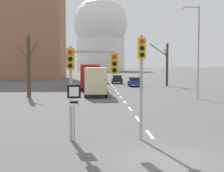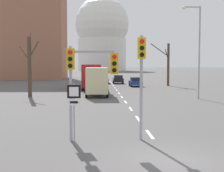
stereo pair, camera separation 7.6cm
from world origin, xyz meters
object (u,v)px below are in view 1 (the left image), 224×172
(traffic_signal_centre_tall, at_px, (141,67))
(city_bus, at_px, (91,75))
(delivery_truck, at_px, (96,80))
(sedan_mid_centre, at_px, (117,79))
(street_lamp_right, at_px, (196,44))
(sedan_near_right, at_px, (96,75))
(traffic_signal_near_left, at_px, (87,70))
(sedan_far_left, at_px, (103,79))
(sedan_near_left, at_px, (134,82))
(route_sign_post, at_px, (74,102))

(traffic_signal_centre_tall, height_order, city_bus, traffic_signal_centre_tall)
(delivery_truck, bearing_deg, sedan_mid_centre, 80.16)
(street_lamp_right, bearing_deg, sedan_near_right, 100.89)
(city_bus, bearing_deg, sedan_near_right, 88.74)
(traffic_signal_near_left, height_order, city_bus, traffic_signal_near_left)
(sedan_near_right, bearing_deg, traffic_signal_near_left, -90.42)
(sedan_far_left, bearing_deg, city_bus, -98.91)
(sedan_near_left, distance_m, delivery_truck, 15.83)
(traffic_signal_near_left, distance_m, traffic_signal_centre_tall, 2.49)
(route_sign_post, distance_m, sedan_near_left, 36.15)
(route_sign_post, distance_m, sedan_far_left, 43.52)
(street_lamp_right, height_order, sedan_near_right, street_lamp_right)
(route_sign_post, height_order, city_bus, city_bus)
(street_lamp_right, xyz_separation_m, sedan_near_left, (-3.83, 18.55, -4.81))
(traffic_signal_centre_tall, bearing_deg, street_lamp_right, 64.78)
(traffic_signal_centre_tall, height_order, sedan_near_left, traffic_signal_centre_tall)
(sedan_mid_centre, bearing_deg, traffic_signal_near_left, -95.65)
(street_lamp_right, relative_size, city_bus, 0.86)
(sedan_near_left, height_order, city_bus, city_bus)
(sedan_near_right, xyz_separation_m, delivery_truck, (-0.09, -47.30, 0.89))
(traffic_signal_near_left, bearing_deg, city_bus, 90.60)
(sedan_mid_centre, xyz_separation_m, city_bus, (-4.55, -11.90, 1.26))
(traffic_signal_centre_tall, bearing_deg, sedan_near_right, 91.68)
(sedan_mid_centre, height_order, delivery_truck, delivery_truck)
(traffic_signal_centre_tall, relative_size, city_bus, 0.44)
(sedan_far_left, bearing_deg, sedan_mid_centre, -11.91)
(traffic_signal_centre_tall, distance_m, sedan_far_left, 43.38)
(traffic_signal_centre_tall, height_order, sedan_far_left, traffic_signal_centre_tall)
(route_sign_post, xyz_separation_m, city_bus, (0.24, 31.01, 0.27))
(route_sign_post, bearing_deg, traffic_signal_near_left, 14.83)
(sedan_near_left, relative_size, sedan_near_right, 1.09)
(sedan_far_left, bearing_deg, delivery_truck, -93.09)
(street_lamp_right, bearing_deg, route_sign_post, -122.92)
(sedan_near_right, bearing_deg, route_sign_post, -90.89)
(sedan_near_right, distance_m, sedan_mid_centre, 25.53)
(sedan_near_right, distance_m, sedan_far_left, 24.74)
(street_lamp_right, distance_m, sedan_near_right, 52.44)
(sedan_near_left, bearing_deg, sedan_near_right, 100.46)
(traffic_signal_centre_tall, xyz_separation_m, sedan_far_left, (-0.86, 43.29, -2.55))
(sedan_near_left, xyz_separation_m, sedan_near_right, (-6.04, 32.73, 0.06))
(route_sign_post, bearing_deg, sedan_near_right, 89.11)
(traffic_signal_centre_tall, distance_m, sedan_near_left, 35.60)
(street_lamp_right, bearing_deg, sedan_near_left, 101.66)
(sedan_near_left, bearing_deg, delivery_truck, -112.83)
(traffic_signal_near_left, distance_m, sedan_mid_centre, 43.04)
(sedan_mid_centre, bearing_deg, route_sign_post, -96.38)
(delivery_truck, bearing_deg, sedan_near_left, 67.17)
(sedan_near_left, distance_m, sedan_near_right, 33.29)
(traffic_signal_near_left, distance_m, sedan_near_right, 68.06)
(traffic_signal_near_left, xyz_separation_m, delivery_truck, (0.41, 20.72, -1.54))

